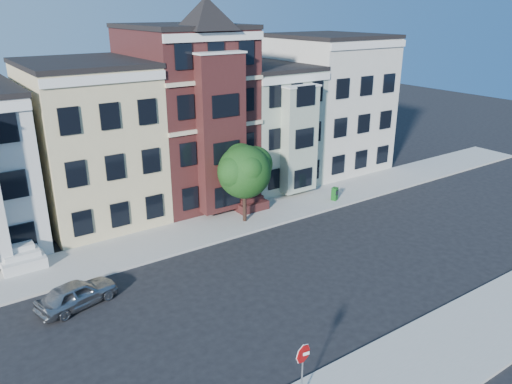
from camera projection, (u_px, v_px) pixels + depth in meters
ground at (316, 273)px, 26.69m from camera, size 120.00×120.00×0.00m
far_sidewalk at (235, 222)px, 32.83m from camera, size 60.00×4.00×0.15m
near_sidewalk at (444, 351)px, 20.49m from camera, size 60.00×4.00×0.15m
house_yellow at (90, 144)px, 32.41m from camera, size 7.00×9.00×10.00m
house_brown at (186, 116)px, 35.79m from camera, size 7.00×9.00×12.00m
house_green at (260, 125)px, 39.78m from camera, size 6.00×9.00×9.00m
house_cream at (326, 104)px, 43.16m from camera, size 8.00×9.00×11.00m
street_tree at (244, 175)px, 31.72m from camera, size 5.58×5.58×6.30m
parked_car at (77, 294)px, 23.50m from camera, size 4.06×2.38×1.30m
newspaper_box at (335, 194)px, 36.20m from camera, size 0.54×0.51×0.95m
stop_sign at (302, 369)px, 17.35m from camera, size 0.74×0.24×2.68m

